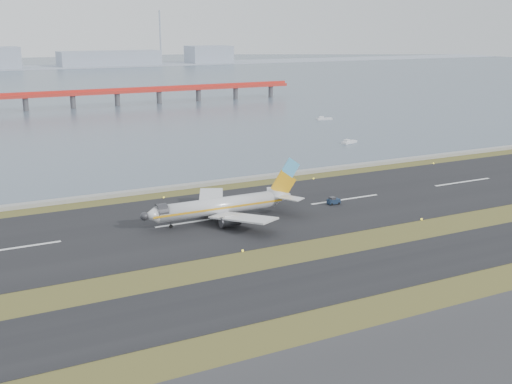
% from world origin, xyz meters
% --- Properties ---
extents(ground, '(1000.00, 1000.00, 0.00)m').
position_xyz_m(ground, '(0.00, 0.00, 0.00)').
color(ground, '#3E4A1A').
rests_on(ground, ground).
extents(taxiway_strip, '(1000.00, 18.00, 0.10)m').
position_xyz_m(taxiway_strip, '(0.00, -12.00, 0.05)').
color(taxiway_strip, black).
rests_on(taxiway_strip, ground).
extents(runway_strip, '(1000.00, 45.00, 0.10)m').
position_xyz_m(runway_strip, '(0.00, 30.00, 0.05)').
color(runway_strip, black).
rests_on(runway_strip, ground).
extents(seawall, '(1000.00, 2.50, 1.00)m').
position_xyz_m(seawall, '(0.00, 60.00, 0.50)').
color(seawall, '#969791').
rests_on(seawall, ground).
extents(red_pier, '(260.00, 5.00, 10.20)m').
position_xyz_m(red_pier, '(20.00, 250.00, 7.28)').
color(red_pier, red).
rests_on(red_pier, ground).
extents(airliner, '(38.52, 32.89, 12.80)m').
position_xyz_m(airliner, '(5.42, 28.08, 3.46)').
color(airliner, silver).
rests_on(airliner, ground).
extents(pushback_tug, '(3.05, 1.85, 1.93)m').
position_xyz_m(pushback_tug, '(34.84, 27.63, 0.94)').
color(pushback_tug, '#15233A').
rests_on(pushback_tug, ground).
extents(workboat_near, '(7.30, 4.31, 1.69)m').
position_xyz_m(workboat_near, '(88.00, 95.37, 0.54)').
color(workboat_near, silver).
rests_on(workboat_near, ground).
extents(workboat_far, '(7.44, 4.06, 1.72)m').
position_xyz_m(workboat_far, '(114.32, 151.89, 0.55)').
color(workboat_far, silver).
rests_on(workboat_far, ground).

